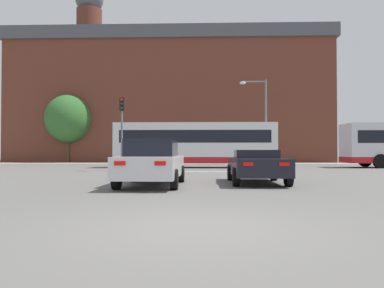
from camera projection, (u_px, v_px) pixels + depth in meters
The scene contains 13 objects.
ground_plane at pixel (195, 228), 5.77m from camera, with size 400.00×400.00×0.00m, color #605E5B.
stop_line_strip at pixel (201, 171), 22.01m from camera, with size 7.49×0.30×0.01m, color silver.
far_pavement at pixel (202, 163), 37.04m from camera, with size 68.33×2.50×0.01m, color #A09B91.
brick_civic_building at pixel (170, 99), 47.17m from camera, with size 37.87×12.44×22.42m.
car_saloon_left at pixel (152, 162), 12.94m from camera, with size 2.06×4.69×1.60m.
car_roadster_right at pixel (257, 166), 13.93m from camera, with size 1.98×4.31×1.24m.
bus_crossing_lead at pixel (195, 144), 27.61m from camera, with size 11.71×2.73×3.26m.
traffic_light_near_left at pixel (122, 122), 22.95m from camera, with size 0.26×0.31×4.49m.
traffic_light_far_left at pixel (149, 136), 36.37m from camera, with size 0.26×0.31×3.92m.
street_lamp_junction at pixel (261, 113), 28.92m from camera, with size 2.12×0.36×6.76m.
pedestrian_waiting at pixel (179, 152), 37.71m from camera, with size 0.45×0.36×1.84m.
pedestrian_walking_east at pixel (222, 153), 36.97m from camera, with size 0.30×0.44×1.80m.
tree_by_building at pixel (68, 119), 41.42m from camera, with size 5.06×5.06×7.47m.
Camera 1 is at (0.14, -5.80, 1.17)m, focal length 35.00 mm.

